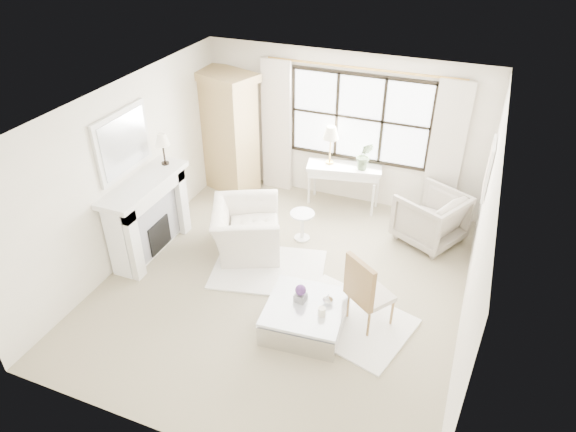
% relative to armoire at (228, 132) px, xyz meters
% --- Properties ---
extents(floor, '(5.50, 5.50, 0.00)m').
position_rel_armoire_xyz_m(floor, '(2.04, -2.33, -1.14)').
color(floor, tan).
rests_on(floor, ground).
extents(ceiling, '(5.50, 5.50, 0.00)m').
position_rel_armoire_xyz_m(ceiling, '(2.04, -2.33, 1.56)').
color(ceiling, white).
rests_on(ceiling, ground).
extents(wall_back, '(5.00, 0.00, 5.00)m').
position_rel_armoire_xyz_m(wall_back, '(2.04, 0.42, 0.21)').
color(wall_back, white).
rests_on(wall_back, ground).
extents(wall_front, '(5.00, 0.00, 5.00)m').
position_rel_armoire_xyz_m(wall_front, '(2.04, -5.08, 0.21)').
color(wall_front, silver).
rests_on(wall_front, ground).
extents(wall_left, '(0.00, 5.50, 5.50)m').
position_rel_armoire_xyz_m(wall_left, '(-0.46, -2.33, 0.21)').
color(wall_left, white).
rests_on(wall_left, ground).
extents(wall_right, '(0.00, 5.50, 5.50)m').
position_rel_armoire_xyz_m(wall_right, '(4.54, -2.33, 0.21)').
color(wall_right, silver).
rests_on(wall_right, ground).
extents(window_pane, '(2.40, 0.02, 1.50)m').
position_rel_armoire_xyz_m(window_pane, '(2.34, 0.40, 0.46)').
color(window_pane, white).
rests_on(window_pane, wall_back).
extents(window_frame, '(2.50, 0.04, 1.50)m').
position_rel_armoire_xyz_m(window_frame, '(2.34, 0.39, 0.46)').
color(window_frame, black).
rests_on(window_frame, wall_back).
extents(curtain_rod, '(3.30, 0.04, 0.04)m').
position_rel_armoire_xyz_m(curtain_rod, '(2.34, 0.34, 1.33)').
color(curtain_rod, '#B2863D').
rests_on(curtain_rod, wall_back).
extents(curtain_left, '(0.55, 0.10, 2.47)m').
position_rel_armoire_xyz_m(curtain_left, '(0.84, 0.32, 0.10)').
color(curtain_left, silver).
rests_on(curtain_left, ground).
extents(curtain_right, '(0.55, 0.10, 2.47)m').
position_rel_armoire_xyz_m(curtain_right, '(3.84, 0.32, 0.10)').
color(curtain_right, beige).
rests_on(curtain_right, ground).
extents(fireplace, '(0.58, 1.66, 1.26)m').
position_rel_armoire_xyz_m(fireplace, '(-0.23, -2.33, -0.49)').
color(fireplace, white).
rests_on(fireplace, ground).
extents(mirror_frame, '(0.05, 1.15, 0.95)m').
position_rel_armoire_xyz_m(mirror_frame, '(-0.43, -2.33, 0.70)').
color(mirror_frame, silver).
rests_on(mirror_frame, wall_left).
extents(mirror_glass, '(0.02, 1.00, 0.80)m').
position_rel_armoire_xyz_m(mirror_glass, '(-0.40, -2.33, 0.70)').
color(mirror_glass, silver).
rests_on(mirror_glass, wall_left).
extents(art_frame, '(0.04, 0.62, 0.82)m').
position_rel_armoire_xyz_m(art_frame, '(4.51, -0.63, 0.41)').
color(art_frame, white).
rests_on(art_frame, wall_right).
extents(art_canvas, '(0.01, 0.52, 0.72)m').
position_rel_armoire_xyz_m(art_canvas, '(4.49, -0.63, 0.41)').
color(art_canvas, beige).
rests_on(art_canvas, wall_right).
extents(mantel_lamp, '(0.22, 0.22, 0.51)m').
position_rel_armoire_xyz_m(mantel_lamp, '(-0.20, -1.73, 0.51)').
color(mantel_lamp, black).
rests_on(mantel_lamp, fireplace).
extents(armoire, '(1.28, 1.02, 2.24)m').
position_rel_armoire_xyz_m(armoire, '(0.00, 0.00, 0.00)').
color(armoire, tan).
rests_on(armoire, floor).
extents(console_table, '(1.36, 0.70, 0.80)m').
position_rel_armoire_xyz_m(console_table, '(2.20, 0.12, -0.74)').
color(console_table, white).
rests_on(console_table, floor).
extents(console_lamp, '(0.28, 0.28, 0.69)m').
position_rel_armoire_xyz_m(console_lamp, '(1.93, 0.13, 0.22)').
color(console_lamp, '#A8853A').
rests_on(console_lamp, console_table).
extents(orchid_plant, '(0.32, 0.28, 0.51)m').
position_rel_armoire_xyz_m(orchid_plant, '(2.55, 0.12, -0.08)').
color(orchid_plant, '#536A47').
rests_on(orchid_plant, console_table).
extents(side_table, '(0.40, 0.40, 0.51)m').
position_rel_armoire_xyz_m(side_table, '(1.90, -1.16, -0.81)').
color(side_table, silver).
rests_on(side_table, floor).
extents(rug_left, '(1.88, 1.51, 0.03)m').
position_rel_armoire_xyz_m(rug_left, '(1.71, -2.12, -1.13)').
color(rug_left, white).
rests_on(rug_left, floor).
extents(rug_right, '(1.85, 1.57, 0.03)m').
position_rel_armoire_xyz_m(rug_right, '(3.15, -2.72, -1.12)').
color(rug_right, white).
rests_on(rug_right, floor).
extents(club_armchair, '(1.42, 1.49, 0.76)m').
position_rel_armoire_xyz_m(club_armchair, '(1.17, -1.74, -0.76)').
color(club_armchair, silver).
rests_on(club_armchair, floor).
extents(wingback_chair, '(1.26, 1.25, 0.86)m').
position_rel_armoire_xyz_m(wingback_chair, '(3.82, -0.41, -0.71)').
color(wingback_chair, '#A19788').
rests_on(wingback_chair, floor).
extents(french_chair, '(0.67, 0.67, 1.08)m').
position_rel_armoire_xyz_m(french_chair, '(3.38, -2.65, -0.83)').
color(french_chair, olive).
rests_on(french_chair, floor).
extents(coffee_table, '(1.08, 1.08, 0.38)m').
position_rel_armoire_xyz_m(coffee_table, '(2.64, -3.04, -0.96)').
color(coffee_table, silver).
rests_on(coffee_table, floor).
extents(planter_box, '(0.16, 0.16, 0.11)m').
position_rel_armoire_xyz_m(planter_box, '(2.55, -2.98, -0.71)').
color(planter_box, gray).
rests_on(planter_box, coffee_table).
extents(planter_flowers, '(0.14, 0.14, 0.14)m').
position_rel_armoire_xyz_m(planter_flowers, '(2.55, -2.98, -0.58)').
color(planter_flowers, '#4E2968').
rests_on(planter_flowers, planter_box).
extents(pillar_candle, '(0.10, 0.10, 0.12)m').
position_rel_armoire_xyz_m(pillar_candle, '(2.89, -3.14, -0.70)').
color(pillar_candle, white).
rests_on(pillar_candle, coffee_table).
extents(coffee_vase, '(0.14, 0.14, 0.14)m').
position_rel_armoire_xyz_m(coffee_vase, '(2.89, -2.89, -0.69)').
color(coffee_vase, white).
rests_on(coffee_vase, coffee_table).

